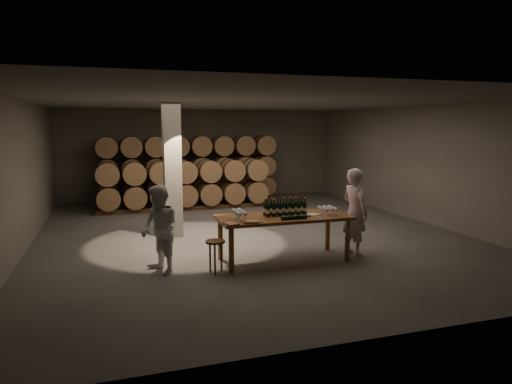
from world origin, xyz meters
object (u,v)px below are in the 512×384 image
object	(u,v)px
bottle_cluster	(285,209)
plate	(313,214)
notebook_near	(251,222)
person_woman	(160,229)
tasting_table	(284,221)
stool	(215,246)
person_man	(355,212)

from	to	relation	value
bottle_cluster	plate	size ratio (longest dim) A/B	3.34
notebook_near	person_woman	size ratio (longest dim) A/B	0.17
tasting_table	person_woman	size ratio (longest dim) A/B	1.62
stool	person_woman	world-z (taller)	person_woman
person_woman	person_man	bearing A→B (deg)	65.83
plate	person_man	bearing A→B (deg)	1.24
tasting_table	notebook_near	xyz separation A→B (m)	(-0.79, -0.40, 0.12)
tasting_table	notebook_near	bearing A→B (deg)	-153.25
bottle_cluster	notebook_near	distance (m)	0.98
tasting_table	stool	size ratio (longest dim) A/B	4.37
notebook_near	person_woman	xyz separation A→B (m)	(-1.61, 0.36, -0.11)
person_man	stool	bearing A→B (deg)	82.64
stool	notebook_near	bearing A→B (deg)	-6.32
person_man	person_woman	bearing A→B (deg)	77.15
person_man	notebook_near	bearing A→B (deg)	85.87
plate	stool	size ratio (longest dim) A/B	0.44
tasting_table	person_woman	xyz separation A→B (m)	(-2.40, -0.04, 0.01)
stool	person_man	xyz separation A→B (m)	(3.00, 0.28, 0.41)
bottle_cluster	person_woman	world-z (taller)	person_woman
bottle_cluster	stool	bearing A→B (deg)	-165.05
plate	notebook_near	bearing A→B (deg)	-166.61
tasting_table	plate	bearing A→B (deg)	-6.81
plate	stool	distance (m)	2.10
plate	stool	bearing A→B (deg)	-172.83
stool	person_man	distance (m)	3.04
stool	person_woman	xyz separation A→B (m)	(-0.95, 0.29, 0.32)
plate	notebook_near	size ratio (longest dim) A/B	0.97
notebook_near	person_man	distance (m)	2.37
notebook_near	person_man	world-z (taller)	person_man
tasting_table	person_woman	distance (m)	2.40
stool	plate	bearing A→B (deg)	7.17
notebook_near	tasting_table	bearing A→B (deg)	38.93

